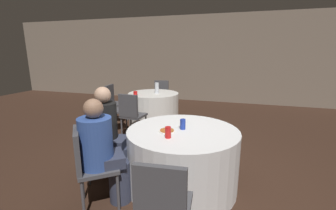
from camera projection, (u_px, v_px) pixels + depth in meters
ground_plane at (186, 181)px, 2.90m from camera, size 16.00×16.00×0.00m
wall_back at (221, 59)px, 7.25m from camera, size 16.00×0.06×2.80m
table_near at (182, 159)px, 2.73m from camera, size 1.32×1.32×0.74m
table_far at (154, 109)px, 5.09m from camera, size 1.12×1.12×0.74m
chair_near_southwest at (88, 161)px, 2.30m from camera, size 0.56×0.56×0.89m
chair_near_south at (163, 203)px, 1.66m from camera, size 0.44×0.44×0.89m
chair_near_west at (99, 140)px, 2.86m from camera, size 0.45×0.45×0.89m
chair_far_north at (161, 94)px, 5.99m from camera, size 0.46×0.46×0.89m
chair_far_southwest at (111, 107)px, 4.58m from camera, size 0.57×0.57×0.89m
chair_far_south at (131, 112)px, 4.18m from camera, size 0.43×0.44×0.89m
chair_far_west at (113, 100)px, 5.24m from camera, size 0.44×0.44×0.89m
person_blue_shirt at (104, 153)px, 2.34m from camera, size 0.48×0.46×1.19m
person_black_shirt at (111, 135)px, 2.82m from camera, size 0.49×0.34×1.22m
pizza_plate_near at (167, 131)px, 2.59m from camera, size 0.20×0.20×0.02m
soda_can_red at (168, 132)px, 2.38m from camera, size 0.07×0.07×0.12m
soda_can_blue at (183, 124)px, 2.65m from camera, size 0.07×0.07×0.12m
bottle_far at (157, 88)px, 4.95m from camera, size 0.09×0.09×0.24m
cup_far at (135, 93)px, 4.75m from camera, size 0.09×0.09×0.09m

